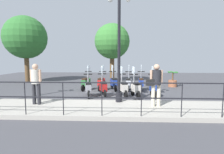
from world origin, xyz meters
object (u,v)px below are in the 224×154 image
object	(u,v)px
scooter_near_3	(103,87)
pedestrian_with_bag	(156,82)
scooter_far_0	(141,83)
scooter_far_2	(114,82)
tree_large	(25,38)
scooter_near_2	(123,87)
scooter_near_0	(153,87)
potted_palm	(173,80)
lamp_post_near	(119,52)
tree_distant	(112,42)
scooter_near_4	(88,87)
pedestrian_distant	(36,81)
scooter_far_4	(86,82)
scooter_near_1	(135,88)
scooter_far_3	(101,82)
scooter_far_1	(129,83)

from	to	relation	value
scooter_near_3	pedestrian_with_bag	bearing A→B (deg)	-154.39
scooter_far_0	scooter_far_2	size ratio (longest dim) A/B	1.00
tree_large	scooter_near_2	distance (m)	9.61
scooter_near_0	scooter_near_2	xyz separation A→B (m)	(-0.02, 1.53, 0.00)
potted_palm	scooter_far_0	xyz separation A→B (m)	(-1.53, 2.32, 0.04)
lamp_post_near	scooter_near_3	size ratio (longest dim) A/B	2.99
tree_distant	lamp_post_near	bearing A→B (deg)	-175.13
pedestrian_with_bag	scooter_near_4	size ratio (longest dim) A/B	1.03
pedestrian_distant	scooter_far_4	bearing A→B (deg)	173.90
tree_distant	scooter_near_2	world-z (taller)	tree_distant
scooter_near_2	scooter_far_4	xyz separation A→B (m)	(1.70, 2.22, 0.00)
pedestrian_with_bag	tree_distant	bearing A→B (deg)	4.50
tree_distant	scooter_near_2	xyz separation A→B (m)	(-5.46, -0.81, -2.79)
scooter_near_1	scooter_far_3	distance (m)	2.66
tree_large	tree_distant	size ratio (longest dim) A/B	1.11
tree_distant	scooter_far_3	bearing A→B (deg)	172.72
tree_distant	scooter_far_4	xyz separation A→B (m)	(-3.76, 1.40, -2.79)
scooter_far_0	scooter_near_2	bearing A→B (deg)	153.36
scooter_near_2	scooter_far_1	distance (m)	1.66
pedestrian_distant	scooter_far_3	distance (m)	4.51
pedestrian_with_bag	scooter_near_0	distance (m)	2.40
scooter_far_1	tree_distant	bearing A→B (deg)	21.21
scooter_far_3	scooter_far_4	distance (m)	0.93
scooter_far_3	scooter_near_2	bearing A→B (deg)	-131.64
scooter_near_4	scooter_far_1	bearing A→B (deg)	-62.18
potted_palm	scooter_far_1	world-z (taller)	scooter_far_1
scooter_near_0	scooter_far_3	xyz separation A→B (m)	(1.72, 2.81, 0.00)
pedestrian_with_bag	tree_large	world-z (taller)	tree_large
scooter_near_4	tree_large	bearing A→B (deg)	37.28
lamp_post_near	pedestrian_with_bag	world-z (taller)	lamp_post_near
pedestrian_distant	scooter_far_2	distance (m)	4.92
tree_large	pedestrian_with_bag	bearing A→B (deg)	-129.36
tree_distant	scooter_far_4	size ratio (longest dim) A/B	3.06
scooter_far_4	scooter_far_0	bearing A→B (deg)	-71.33
potted_palm	scooter_near_4	world-z (taller)	scooter_near_4
pedestrian_with_bag	scooter_far_0	size ratio (longest dim) A/B	1.03
scooter_far_3	pedestrian_distant	bearing A→B (deg)	163.15
scooter_near_4	scooter_far_3	size ratio (longest dim) A/B	1.00
pedestrian_distant	scooter_near_2	bearing A→B (deg)	133.69
scooter_far_3	potted_palm	bearing A→B (deg)	-60.23
potted_palm	scooter_near_2	distance (m)	4.75
scooter_near_0	scooter_far_4	bearing A→B (deg)	63.90
pedestrian_with_bag	scooter_near_4	world-z (taller)	pedestrian_with_bag
scooter_near_3	scooter_far_0	xyz separation A→B (m)	(1.64, -2.14, 0.00)
lamp_post_near	potted_palm	distance (m)	6.36
scooter_near_4	potted_palm	bearing A→B (deg)	-68.69
scooter_near_1	scooter_far_3	world-z (taller)	same
scooter_far_3	lamp_post_near	bearing A→B (deg)	-150.39
scooter_near_0	scooter_far_1	distance (m)	1.99
scooter_near_1	scooter_near_2	distance (m)	0.62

